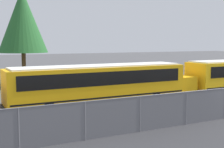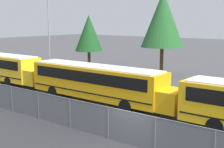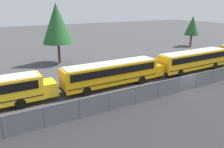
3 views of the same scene
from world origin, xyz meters
TOP-DOWN VIEW (x-y plane):
  - school_bus_1 at (-7.01, 5.60)m, footprint 14.00×2.49m
  - tree_0 at (-9.31, 20.40)m, footprint 5.14×5.14m

SIDE VIEW (x-z plane):
  - school_bus_1 at x=-7.01m, z-range 0.32..3.40m
  - tree_0 at x=-9.31m, z-range 1.73..11.91m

